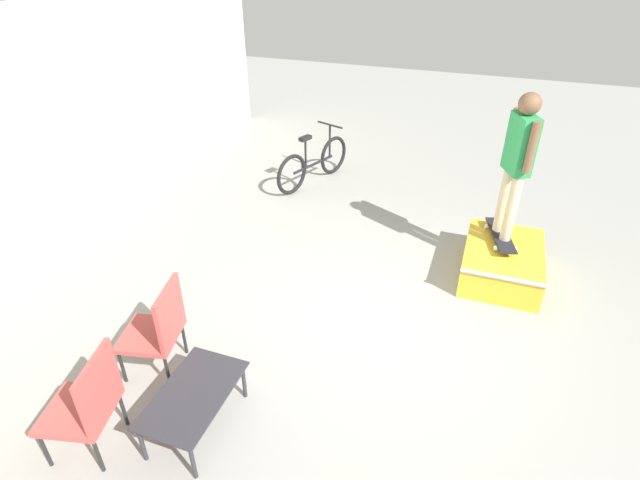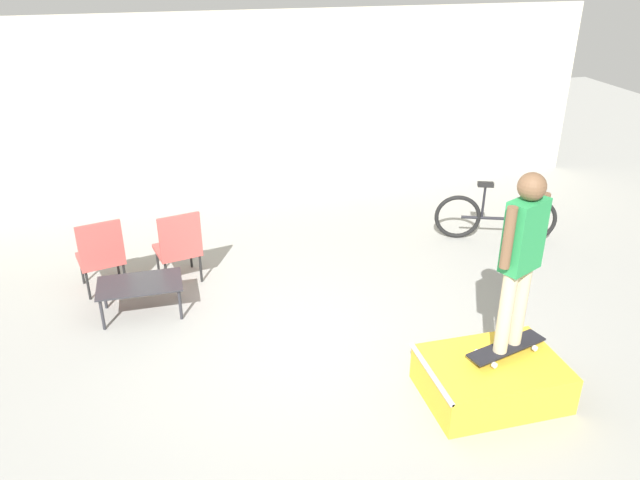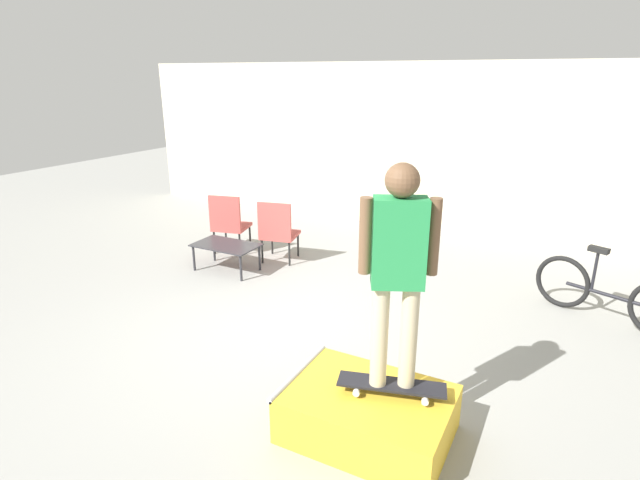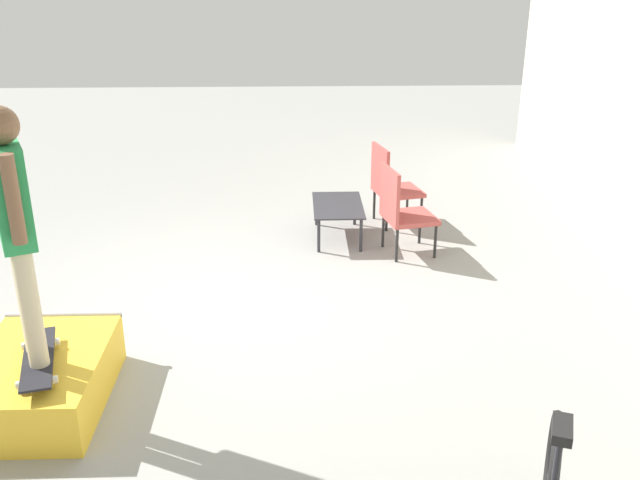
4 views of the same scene
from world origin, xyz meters
name	(u,v)px [view 2 (image 2 of 4)]	position (x,y,z in m)	size (l,w,h in m)	color
ground_plane	(308,349)	(0.00, 0.00, 0.00)	(24.00, 24.00, 0.00)	gray
house_wall_back	(240,109)	(0.00, 4.56, 1.50)	(12.00, 0.06, 3.00)	beige
skate_ramp_box	(491,378)	(1.52, -1.16, 0.20)	(1.31, 0.91, 0.41)	gold
skateboard_on_ramp	(506,347)	(1.68, -1.09, 0.47)	(0.87, 0.42, 0.07)	black
person_skater	(522,250)	(1.68, -1.09, 1.51)	(0.53, 0.34, 1.74)	#C6B793
coffee_table	(140,286)	(-1.70, 1.18, 0.36)	(0.95, 0.57, 0.41)	#2D2D33
patio_chair_left	(101,253)	(-2.14, 1.83, 0.52)	(0.63, 0.63, 0.98)	black
patio_chair_right	(179,245)	(-1.21, 1.83, 0.52)	(0.62, 0.62, 0.98)	black
bicycle	(496,217)	(3.26, 1.96, 0.36)	(1.64, 0.73, 0.92)	black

